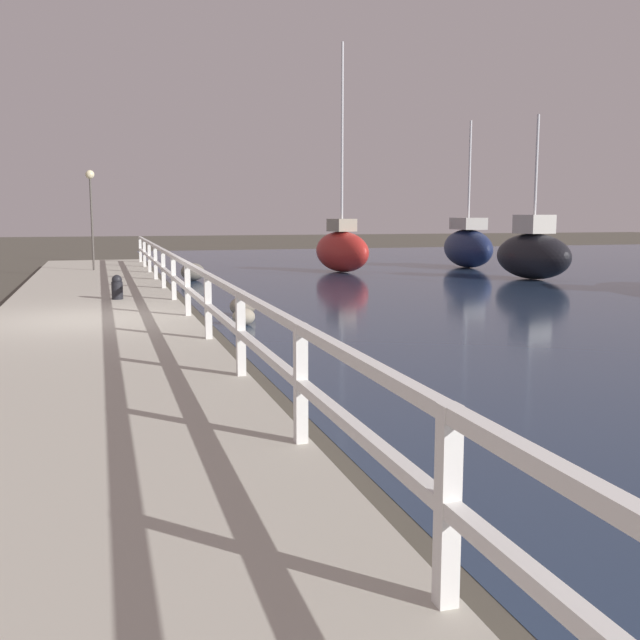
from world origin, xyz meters
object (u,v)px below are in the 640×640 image
mooring_bollard (117,287)px  dock_lamp (91,194)px  sailboat_red (342,249)px  sailboat_black (533,253)px  sailboat_navy (468,246)px

mooring_bollard → dock_lamp: size_ratio=0.16×
mooring_bollard → dock_lamp: 9.42m
mooring_bollard → sailboat_red: bearing=48.0°
sailboat_black → sailboat_navy: size_ratio=0.92×
sailboat_red → dock_lamp: bearing=164.4°
sailboat_black → sailboat_red: 6.84m
dock_lamp → sailboat_navy: (14.20, 0.73, -1.92)m
dock_lamp → sailboat_red: (8.70, -0.07, -1.94)m
dock_lamp → sailboat_navy: bearing=2.9°
dock_lamp → sailboat_navy: sailboat_navy is taller
dock_lamp → sailboat_navy: size_ratio=0.58×
sailboat_red → sailboat_navy: bearing=-6.9°
mooring_bollard → sailboat_red: size_ratio=0.07×
mooring_bollard → sailboat_black: size_ratio=0.10×
sailboat_navy → sailboat_red: size_ratio=0.70×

